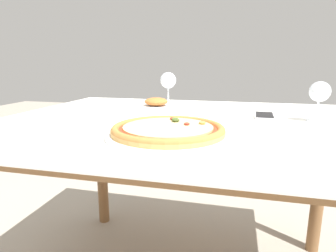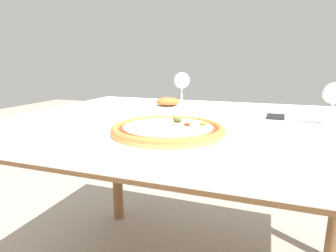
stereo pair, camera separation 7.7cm
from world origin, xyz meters
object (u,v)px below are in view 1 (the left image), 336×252
pizza_plate (168,131)px  wine_glass_far_right (320,93)px  fork (68,117)px  wine_glass_far_left (168,81)px  dining_table (188,141)px  side_plate (156,104)px  cell_phone (264,116)px

pizza_plate → wine_glass_far_right: size_ratio=2.47×
pizza_plate → fork: bearing=157.1°
fork → wine_glass_far_left: (0.27, 0.47, 0.11)m
fork → wine_glass_far_left: bearing=59.6°
dining_table → pizza_plate: bearing=-93.9°
dining_table → side_plate: side_plate is taller
side_plate → wine_glass_far_left: bearing=83.6°
fork → side_plate: bearing=50.1°
wine_glass_far_left → wine_glass_far_right: wine_glass_far_left is taller
dining_table → wine_glass_far_left: wine_glass_far_left is taller
wine_glass_far_left → fork: bearing=-120.4°
wine_glass_far_left → wine_glass_far_right: size_ratio=1.12×
wine_glass_far_left → wine_glass_far_right: 0.70m
side_plate → dining_table: bearing=-51.7°
wine_glass_far_left → side_plate: wine_glass_far_left is taller
fork → dining_table: bearing=7.9°
wine_glass_far_right → dining_table: bearing=-170.2°
pizza_plate → wine_glass_far_right: bearing=35.1°
pizza_plate → side_plate: side_plate is taller
fork → wine_glass_far_right: wine_glass_far_right is taller
dining_table → fork: (-0.45, -0.06, 0.08)m
wine_glass_far_left → cell_phone: bearing=-33.2°
pizza_plate → wine_glass_far_right: wine_glass_far_right is taller
cell_phone → side_plate: side_plate is taller
pizza_plate → cell_phone: size_ratio=2.34×
cell_phone → pizza_plate: bearing=-128.4°
cell_phone → side_plate: 0.48m
dining_table → wine_glass_far_left: size_ratio=8.84×
cell_phone → dining_table: bearing=-156.8°
pizza_plate → cell_phone: (0.29, 0.36, -0.01)m
wine_glass_far_left → cell_phone: wine_glass_far_left is taller
fork → cell_phone: bearing=13.9°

